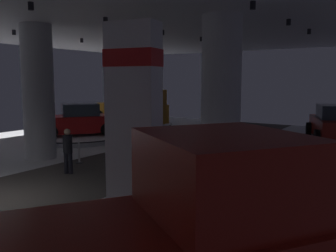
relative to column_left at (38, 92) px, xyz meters
The scene contains 12 objects.
column_left is the anchor object (origin of this frame).
column_right 7.50m from the column_left, 17.96° to the left, with size 1.41×1.41×5.50m.
brand_sign_pylon 8.66m from the column_left, 24.33° to the right, with size 1.36×0.85×4.44m.
display_platform_far_left 5.42m from the column_left, 118.69° to the left, with size 5.19×5.19×0.27m.
display_car_far_left 5.07m from the column_left, 118.36° to the left, with size 3.97×4.44×1.71m.
display_platform_deep_right 13.79m from the column_left, 43.09° to the left, with size 4.68×4.68×0.38m.
display_car_deep_right 13.64m from the column_left, 42.97° to the left, with size 3.27×4.56×1.71m.
display_platform_deep_left 9.90m from the column_left, 106.67° to the left, with size 5.68×5.68×0.35m.
pickup_truck_deep_left 9.54m from the column_left, 104.93° to the left, with size 5.58×3.38×2.30m.
visitor_walking_near 8.19m from the column_left, 52.29° to the left, with size 0.32×0.32×1.59m.
visitor_walking_far 3.69m from the column_left, 20.96° to the right, with size 0.32×0.32×1.59m.
stanchion_b 3.16m from the column_left, ahead, with size 0.28×0.28×1.01m.
Camera 1 is at (9.05, -4.73, 3.24)m, focal length 38.74 mm.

